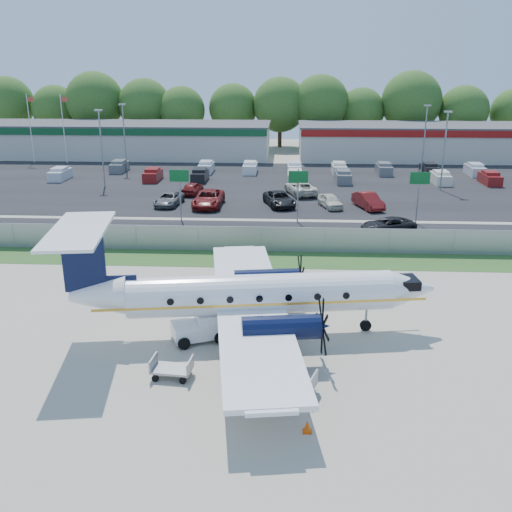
{
  "coord_description": "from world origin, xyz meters",
  "views": [
    {
      "loc": [
        1.83,
        -28.94,
        14.13
      ],
      "look_at": [
        0.0,
        6.0,
        2.3
      ],
      "focal_mm": 40.0,
      "sensor_mm": 36.0,
      "label": 1
    }
  ],
  "objects_px": {
    "aircraft": "(252,294)",
    "pushback_tug": "(200,327)",
    "baggage_cart_near": "(172,368)",
    "baggage_cart_far": "(292,383)"
  },
  "relations": [
    {
      "from": "pushback_tug",
      "to": "baggage_cart_far",
      "type": "distance_m",
      "value": 7.02
    },
    {
      "from": "pushback_tug",
      "to": "baggage_cart_far",
      "type": "bearing_deg",
      "value": -46.07
    },
    {
      "from": "aircraft",
      "to": "baggage_cart_near",
      "type": "height_order",
      "value": "aircraft"
    },
    {
      "from": "baggage_cart_near",
      "to": "baggage_cart_far",
      "type": "bearing_deg",
      "value": -10.58
    },
    {
      "from": "pushback_tug",
      "to": "baggage_cart_near",
      "type": "bearing_deg",
      "value": -101.18
    },
    {
      "from": "aircraft",
      "to": "baggage_cart_near",
      "type": "relative_size",
      "value": 10.27
    },
    {
      "from": "pushback_tug",
      "to": "baggage_cart_near",
      "type": "distance_m",
      "value": 4.08
    },
    {
      "from": "aircraft",
      "to": "pushback_tug",
      "type": "relative_size",
      "value": 6.52
    },
    {
      "from": "aircraft",
      "to": "pushback_tug",
      "type": "height_order",
      "value": "aircraft"
    },
    {
      "from": "baggage_cart_near",
      "to": "pushback_tug",
      "type": "bearing_deg",
      "value": 78.82
    }
  ]
}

